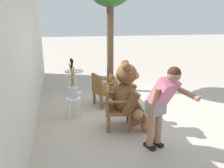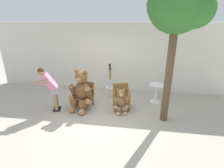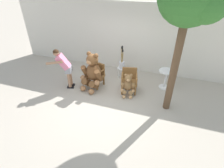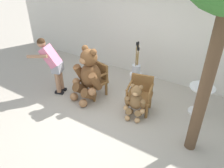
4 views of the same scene
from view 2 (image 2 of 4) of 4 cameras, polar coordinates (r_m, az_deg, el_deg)
The scene contains 11 objects.
ground_plane at distance 5.70m, azimuth -4.32°, elevation -10.58°, with size 60.00×60.00×0.00m, color #B2A899.
back_wall at distance 7.38m, azimuth -0.56°, elevation 8.69°, with size 10.00×0.16×2.80m, color silver.
wooden_chair_left at distance 6.22m, azimuth -8.81°, elevation -3.13°, with size 0.67×0.64×0.86m.
wooden_chair_right at distance 5.98m, azimuth 2.96°, elevation -3.89°, with size 0.66×0.63×0.86m.
teddy_bear_large at distance 5.92m, azimuth -9.95°, elevation -2.11°, with size 0.88×0.88×1.40m.
teddy_bear_small at distance 5.75m, azimuth 2.91°, elevation -5.57°, with size 0.52×0.52×0.83m.
person_visitor at distance 6.00m, azimuth -19.60°, elevation -0.52°, with size 0.76×0.64×1.50m.
white_stool at distance 6.80m, azimuth -0.65°, elevation -1.65°, with size 0.34×0.34×0.46m.
brush_bucket at distance 6.69m, azimuth -0.66°, elevation 0.76°, with size 0.22×0.22×0.91m.
round_side_table at distance 6.57m, azimuth 14.22°, elevation -2.30°, with size 0.56×0.56×0.72m.
patio_tree at distance 4.92m, azimuth 21.40°, elevation 22.49°, with size 1.56×1.49×4.05m.
Camera 2 is at (1.12, -4.72, 2.99)m, focal length 28.00 mm.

